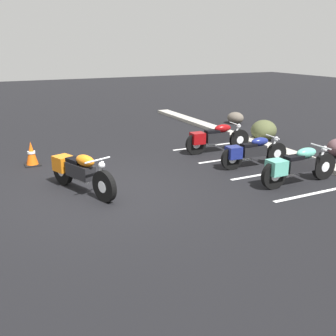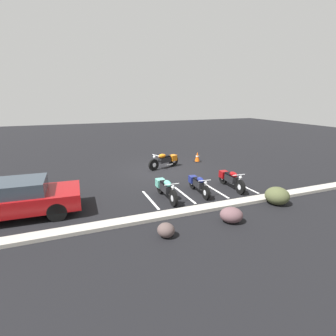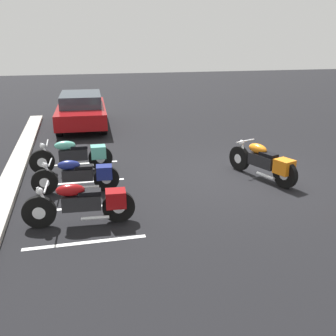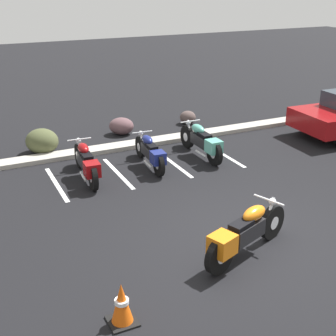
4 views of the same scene
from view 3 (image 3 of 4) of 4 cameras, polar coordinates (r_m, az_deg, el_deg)
The scene contains 11 objects.
ground at distance 10.15m, azimuth 10.71°, elevation -1.22°, with size 60.00×60.00×0.00m, color black.
motorcycle_orange_featured at distance 9.91m, azimuth 13.84°, elevation 0.85°, with size 2.09×0.98×0.86m.
parked_bike_0 at distance 7.51m, azimuth -11.97°, elevation -4.95°, with size 0.58×2.08×0.82m.
parked_bike_1 at distance 9.07m, azimuth -12.63°, elevation -1.02°, with size 0.55×1.95×0.77m.
parked_bike_2 at distance 10.52m, azimuth -13.25°, elevation 1.86°, with size 0.59×2.12×0.83m.
car_red at distance 15.79m, azimuth -12.46°, elevation 8.29°, with size 4.37×1.98×1.29m.
concrete_curb at distance 9.45m, azimuth -22.58°, elevation -3.49°, with size 18.00×0.50×0.12m, color #A8A399.
stall_line_0 at distance 7.04m, azimuth -11.89°, elevation -10.54°, with size 0.10×2.10×0.00m, color white.
stall_line_1 at distance 8.40m, azimuth -12.26°, elevation -5.59°, with size 0.10×2.10×0.00m, color white.
stall_line_2 at distance 9.81m, azimuth -12.53°, elevation -2.04°, with size 0.10×2.10×0.00m, color white.
stall_line_3 at distance 11.25m, azimuth -12.73°, elevation 0.62°, with size 0.10×2.10×0.00m, color white.
Camera 3 is at (-8.69, 4.00, 3.38)m, focal length 42.00 mm.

